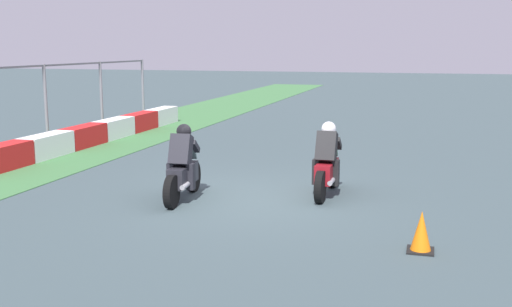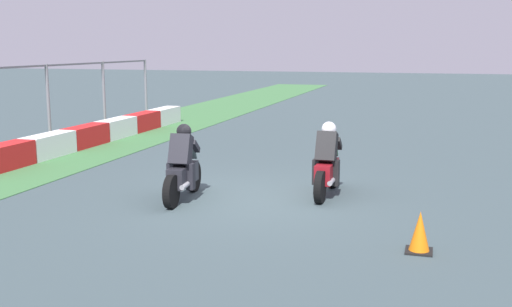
# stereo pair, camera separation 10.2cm
# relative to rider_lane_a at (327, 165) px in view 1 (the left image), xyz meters

# --- Properties ---
(ground_plane) EXTENTS (120.00, 120.00, 0.00)m
(ground_plane) POSITION_rel_rider_lane_a_xyz_m (-0.70, 1.37, -0.62)
(ground_plane) COLOR #3C4D51
(rider_lane_a) EXTENTS (2.04, 0.54, 1.51)m
(rider_lane_a) POSITION_rel_rider_lane_a_xyz_m (0.00, 0.00, 0.00)
(rider_lane_a) COLOR black
(rider_lane_a) RESTS_ON ground_plane
(rider_lane_b) EXTENTS (2.04, 0.56, 1.51)m
(rider_lane_b) POSITION_rel_rider_lane_a_xyz_m (-1.17, 2.69, 0.00)
(rider_lane_b) COLOR black
(rider_lane_b) RESTS_ON ground_plane
(traffic_cone) EXTENTS (0.40, 0.40, 0.62)m
(traffic_cone) POSITION_rel_rider_lane_a_xyz_m (-3.11, -1.94, -0.33)
(traffic_cone) COLOR black
(traffic_cone) RESTS_ON ground_plane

